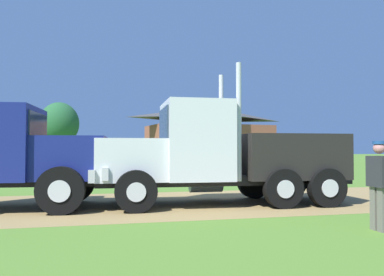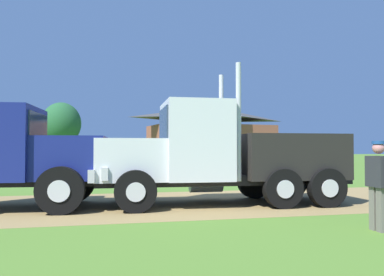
% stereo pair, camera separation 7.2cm
% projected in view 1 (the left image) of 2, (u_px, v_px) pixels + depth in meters
% --- Properties ---
extents(ground_plane, '(200.00, 200.00, 0.00)m').
position_uv_depth(ground_plane, '(252.00, 201.00, 12.01)').
color(ground_plane, '#56812B').
extents(dirt_track, '(120.00, 5.79, 0.01)m').
position_uv_depth(dirt_track, '(252.00, 200.00, 12.01)').
color(dirt_track, '#9B7F4B').
rests_on(dirt_track, ground_plane).
extents(truck_foreground_white, '(7.29, 2.86, 3.84)m').
position_uv_depth(truck_foreground_white, '(222.00, 157.00, 11.30)').
color(truck_foreground_white, black).
rests_on(truck_foreground_white, ground_plane).
extents(visitor_walking_mid, '(0.28, 0.69, 1.71)m').
position_uv_depth(visitor_walking_mid, '(380.00, 181.00, 7.58)').
color(visitor_walking_mid, '#2D2D33').
rests_on(visitor_walking_mid, ground_plane).
extents(shed_building, '(14.06, 9.84, 6.25)m').
position_uv_depth(shed_building, '(209.00, 136.00, 43.67)').
color(shed_building, '#94503C').
rests_on(shed_building, ground_plane).
extents(tree_mid, '(4.38, 4.38, 6.85)m').
position_uv_depth(tree_mid, '(59.00, 124.00, 44.87)').
color(tree_mid, '#513823').
rests_on(tree_mid, ground_plane).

